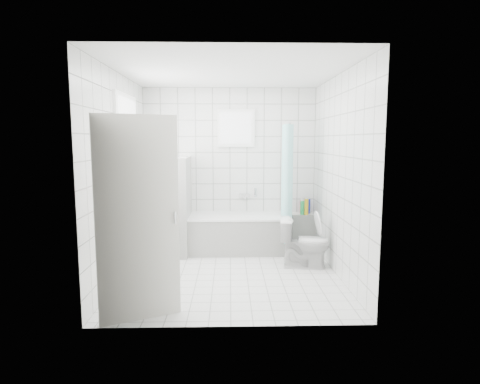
{
  "coord_description": "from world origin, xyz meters",
  "views": [
    {
      "loc": [
        -0.01,
        -5.11,
        1.76
      ],
      "look_at": [
        0.13,
        0.35,
        1.05
      ],
      "focal_mm": 30.0,
      "sensor_mm": 36.0,
      "label": 1
    }
  ],
  "objects": [
    {
      "name": "tub_faucet",
      "position": [
        0.24,
        1.46,
        0.85
      ],
      "size": [
        0.18,
        0.06,
        0.06
      ],
      "primitive_type": "cube",
      "color": "silver",
      "rests_on": "wall_back"
    },
    {
      "name": "bathtub",
      "position": [
        0.14,
        1.12,
        0.29
      ],
      "size": [
        1.57,
        0.77,
        0.58
      ],
      "color": "white",
      "rests_on": "ground"
    },
    {
      "name": "door",
      "position": [
        -0.89,
        -1.31,
        1.0
      ],
      "size": [
        0.74,
        0.37,
        2.0
      ],
      "primitive_type": "cube",
      "rotation": [
        0.0,
        0.0,
        -1.14
      ],
      "color": "silver",
      "rests_on": "ground"
    },
    {
      "name": "shower_curtain",
      "position": [
        0.86,
        0.97,
        1.1
      ],
      "size": [
        0.14,
        0.48,
        1.78
      ],
      "primitive_type": null,
      "color": "#4CDFD7",
      "rests_on": "curtain_rod"
    },
    {
      "name": "window_back",
      "position": [
        0.1,
        1.46,
        1.95
      ],
      "size": [
        0.5,
        0.01,
        0.5
      ],
      "primitive_type": "cube",
      "color": "white",
      "rests_on": "wall_back"
    },
    {
      "name": "toilet",
      "position": [
        1.03,
        0.28,
        0.34
      ],
      "size": [
        0.72,
        0.47,
        0.69
      ],
      "primitive_type": "imported",
      "rotation": [
        0.0,
        0.0,
        1.43
      ],
      "color": "silver",
      "rests_on": "ground"
    },
    {
      "name": "ground",
      "position": [
        0.0,
        0.0,
        0.0
      ],
      "size": [
        3.0,
        3.0,
        0.0
      ],
      "primitive_type": "plane",
      "color": "white",
      "rests_on": "ground"
    },
    {
      "name": "tiled_ledge",
      "position": [
        1.22,
        1.38,
        0.28
      ],
      "size": [
        0.4,
        0.24,
        0.55
      ],
      "primitive_type": "cube",
      "color": "white",
      "rests_on": "ground"
    },
    {
      "name": "window_left",
      "position": [
        -1.35,
        0.3,
        1.6
      ],
      "size": [
        0.01,
        0.9,
        1.4
      ],
      "primitive_type": "cube",
      "color": "white",
      "rests_on": "wall_left"
    },
    {
      "name": "wall_left",
      "position": [
        -1.4,
        0.0,
        1.3
      ],
      "size": [
        0.02,
        3.0,
        2.6
      ],
      "primitive_type": "cube",
      "color": "white",
      "rests_on": "ground"
    },
    {
      "name": "sill_bottles",
      "position": [
        -1.3,
        0.24,
        1.03
      ],
      "size": [
        0.16,
        0.77,
        0.31
      ],
      "color": "#D46ABA",
      "rests_on": "window_sill"
    },
    {
      "name": "wall_right",
      "position": [
        1.4,
        0.0,
        1.3
      ],
      "size": [
        0.02,
        3.0,
        2.6
      ],
      "primitive_type": "cube",
      "color": "white",
      "rests_on": "ground"
    },
    {
      "name": "ceiling",
      "position": [
        0.0,
        0.0,
        2.6
      ],
      "size": [
        3.0,
        3.0,
        0.0
      ],
      "primitive_type": "plane",
      "rotation": [
        3.14,
        0.0,
        0.0
      ],
      "color": "white",
      "rests_on": "ground"
    },
    {
      "name": "window_sill",
      "position": [
        -1.31,
        0.3,
        0.86
      ],
      "size": [
        0.18,
        1.02,
        0.08
      ],
      "primitive_type": "cube",
      "color": "white",
      "rests_on": "wall_left"
    },
    {
      "name": "wall_back",
      "position": [
        0.0,
        1.5,
        1.3
      ],
      "size": [
        2.8,
        0.02,
        2.6
      ],
      "primitive_type": "cube",
      "color": "white",
      "rests_on": "ground"
    },
    {
      "name": "curtain_rod",
      "position": [
        0.86,
        1.1,
        2.0
      ],
      "size": [
        0.02,
        0.8,
        0.02
      ],
      "primitive_type": "cylinder",
      "rotation": [
        1.57,
        0.0,
        0.0
      ],
      "color": "silver",
      "rests_on": "wall_back"
    },
    {
      "name": "partition_wall",
      "position": [
        -0.71,
        1.07,
        0.75
      ],
      "size": [
        0.15,
        0.85,
        1.5
      ],
      "primitive_type": "cube",
      "color": "white",
      "rests_on": "ground"
    },
    {
      "name": "wall_front",
      "position": [
        0.0,
        -1.5,
        1.3
      ],
      "size": [
        2.8,
        0.02,
        2.6
      ],
      "primitive_type": "cube",
      "color": "white",
      "rests_on": "ground"
    },
    {
      "name": "ledge_bottles",
      "position": [
        1.23,
        1.36,
        0.67
      ],
      "size": [
        0.18,
        0.18,
        0.26
      ],
      "color": "yellow",
      "rests_on": "tiled_ledge"
    }
  ]
}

